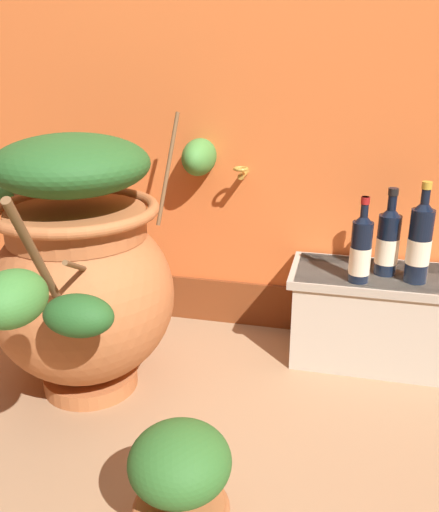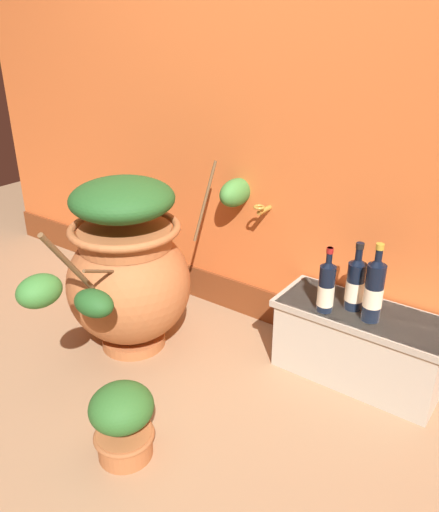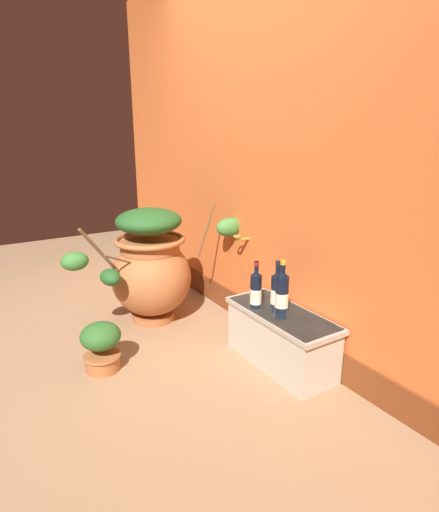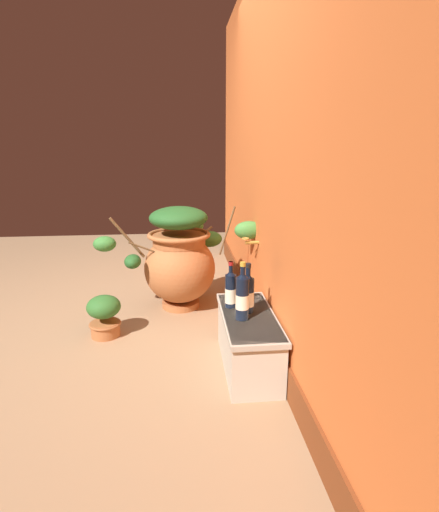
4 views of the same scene
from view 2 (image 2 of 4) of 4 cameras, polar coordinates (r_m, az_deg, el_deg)
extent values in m
plane|color=#9E7A56|center=(2.10, -9.54, -20.71)|extent=(7.00, 7.00, 0.00)
cube|color=#D6662D|center=(2.46, 9.43, 20.03)|extent=(4.40, 0.20, 2.60)
cube|color=brown|center=(2.74, 6.68, -6.05)|extent=(4.40, 0.02, 0.19)
cylinder|color=#B28433|center=(2.51, 5.01, 5.10)|extent=(0.02, 0.10, 0.02)
torus|color=#B28433|center=(2.46, 4.43, 5.45)|extent=(0.06, 0.06, 0.01)
cylinder|color=#B26638|center=(2.66, -9.51, -9.07)|extent=(0.32, 0.32, 0.05)
ellipsoid|color=#B26638|center=(2.50, -10.01, -3.09)|extent=(0.59, 0.59, 0.57)
cylinder|color=#B26638|center=(2.39, -10.43, 2.09)|extent=(0.43, 0.43, 0.09)
torus|color=#B26638|center=(2.38, -10.51, 3.07)|extent=(0.52, 0.52, 0.04)
cylinder|color=brown|center=(2.65, -13.06, 5.59)|extent=(0.15, 0.08, 0.16)
ellipsoid|color=#387A33|center=(2.73, -13.55, 5.62)|extent=(0.19, 0.14, 0.11)
cylinder|color=brown|center=(2.67, -10.22, 4.85)|extent=(0.11, 0.15, 0.11)
ellipsoid|color=#387A33|center=(2.75, -10.07, 3.92)|extent=(0.18, 0.24, 0.14)
cylinder|color=brown|center=(2.51, -1.63, 6.07)|extent=(0.07, 0.12, 0.40)
ellipsoid|color=#428438|center=(2.58, 1.82, 7.08)|extent=(0.13, 0.22, 0.14)
cylinder|color=brown|center=(2.13, -13.25, -1.66)|extent=(0.07, 0.20, 0.11)
ellipsoid|color=#235623|center=(2.11, -13.81, -5.12)|extent=(0.19, 0.13, 0.11)
cylinder|color=brown|center=(2.07, -16.50, -0.77)|extent=(0.08, 0.26, 0.34)
ellipsoid|color=#387A33|center=(1.97, -19.42, -3.68)|extent=(0.14, 0.17, 0.12)
ellipsoid|color=#235623|center=(2.33, -10.78, 6.27)|extent=(0.47, 0.47, 0.18)
cube|color=beige|center=(2.40, 15.29, -9.50)|extent=(0.72, 0.30, 0.35)
cube|color=#AEA592|center=(2.32, 15.72, -6.26)|extent=(0.76, 0.32, 0.03)
cylinder|color=black|center=(2.20, 16.77, -3.96)|extent=(0.08, 0.08, 0.25)
cone|color=black|center=(2.14, 17.22, -0.66)|extent=(0.08, 0.08, 0.04)
cylinder|color=black|center=(2.12, 17.33, 0.15)|extent=(0.03, 0.03, 0.09)
cylinder|color=#B7932D|center=(2.11, 17.45, 1.01)|extent=(0.03, 0.03, 0.02)
cylinder|color=beige|center=(2.21, 16.71, -4.36)|extent=(0.08, 0.08, 0.09)
cylinder|color=black|center=(2.27, 14.85, -3.27)|extent=(0.08, 0.08, 0.21)
cone|color=black|center=(2.22, 15.18, -0.53)|extent=(0.08, 0.08, 0.04)
cylinder|color=black|center=(2.21, 15.28, 0.27)|extent=(0.03, 0.03, 0.10)
cylinder|color=black|center=(2.19, 15.38, 1.12)|extent=(0.03, 0.03, 0.02)
cylinder|color=beige|center=(2.28, 14.80, -3.71)|extent=(0.08, 0.08, 0.09)
cylinder|color=black|center=(2.23, 11.79, -3.59)|extent=(0.07, 0.07, 0.21)
cone|color=black|center=(2.18, 12.06, -0.87)|extent=(0.07, 0.07, 0.04)
cylinder|color=black|center=(2.16, 12.13, -0.14)|extent=(0.03, 0.03, 0.09)
cylinder|color=maroon|center=(2.15, 12.20, 0.61)|extent=(0.03, 0.03, 0.02)
cylinder|color=beige|center=(2.24, 11.73, -4.26)|extent=(0.07, 0.07, 0.09)
cylinder|color=#B26638|center=(2.07, -10.47, -19.81)|extent=(0.20, 0.20, 0.10)
torus|color=#A45D33|center=(2.04, -10.56, -19.00)|extent=(0.23, 0.23, 0.02)
ellipsoid|color=#2D6628|center=(1.95, -10.87, -16.21)|extent=(0.23, 0.24, 0.16)
camera|label=1|loc=(0.91, -46.96, -10.14)|focal=38.85mm
camera|label=3|loc=(1.21, 105.40, -11.46)|focal=29.62mm
camera|label=4|loc=(2.17, 80.30, -0.50)|focal=27.72mm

